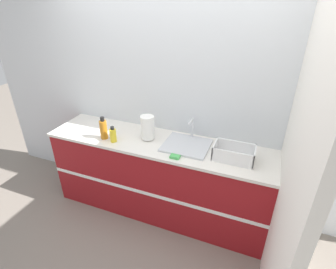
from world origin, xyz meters
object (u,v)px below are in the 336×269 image
(bottle_yellow, at_px, (113,135))
(paper_towel_roll, at_px, (148,128))
(dish_rack, at_px, (234,154))
(bottle_amber, at_px, (104,129))
(sink, at_px, (187,144))

(bottle_yellow, bearing_deg, paper_towel_roll, 30.85)
(paper_towel_roll, bearing_deg, dish_rack, -3.60)
(paper_towel_roll, bearing_deg, bottle_yellow, -149.15)
(paper_towel_roll, bearing_deg, bottle_amber, -159.69)
(paper_towel_roll, height_order, dish_rack, paper_towel_roll)
(paper_towel_roll, xyz_separation_m, bottle_amber, (-0.43, -0.16, -0.02))
(bottle_amber, bearing_deg, bottle_yellow, -10.30)
(sink, bearing_deg, dish_rack, -8.15)
(paper_towel_roll, relative_size, bottle_amber, 1.06)
(dish_rack, bearing_deg, bottle_yellow, -174.03)
(paper_towel_roll, bearing_deg, sink, 1.55)
(paper_towel_roll, height_order, bottle_amber, paper_towel_roll)
(dish_rack, bearing_deg, sink, 171.85)
(dish_rack, height_order, bottle_yellow, bottle_yellow)
(dish_rack, xyz_separation_m, bottle_amber, (-1.33, -0.10, 0.06))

